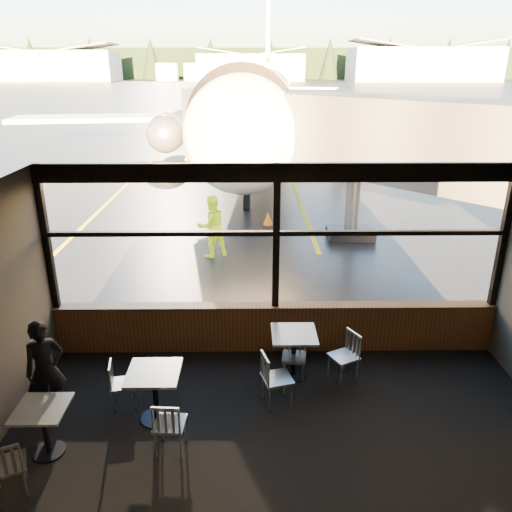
{
  "coord_description": "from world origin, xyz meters",
  "views": [
    {
      "loc": [
        -0.45,
        -8.13,
        4.98
      ],
      "look_at": [
        -0.34,
        1.0,
        1.5
      ],
      "focal_mm": 35.0,
      "sensor_mm": 36.0,
      "label": 1
    }
  ],
  "objects_px": {
    "chair_near_w": "(277,379)",
    "chair_left_s": "(8,466)",
    "cone_nose": "(268,218)",
    "passenger": "(46,370)",
    "chair_near_n": "(294,357)",
    "cone_wing": "(187,156)",
    "cafe_table_left": "(45,430)",
    "airliner": "(261,58)",
    "chair_near_e": "(344,357)",
    "chair_mid_w": "(124,384)",
    "cafe_table_mid": "(156,396)",
    "cafe_table_near": "(294,355)",
    "chair_mid_s": "(170,424)",
    "jet_bridge": "(396,173)",
    "ground_crew": "(212,226)"
  },
  "relations": [
    {
      "from": "cafe_table_left",
      "to": "chair_near_n",
      "type": "distance_m",
      "value": 3.91
    },
    {
      "from": "cone_nose",
      "to": "chair_near_e",
      "type": "bearing_deg",
      "value": -83.86
    },
    {
      "from": "cafe_table_left",
      "to": "passenger",
      "type": "xyz_separation_m",
      "value": [
        -0.25,
        0.83,
        0.41
      ]
    },
    {
      "from": "airliner",
      "to": "passenger",
      "type": "distance_m",
      "value": 24.17
    },
    {
      "from": "cafe_table_left",
      "to": "chair_mid_w",
      "type": "height_order",
      "value": "chair_mid_w"
    },
    {
      "from": "airliner",
      "to": "cone_wing",
      "type": "xyz_separation_m",
      "value": [
        -4.16,
        -1.39,
        -5.15
      ]
    },
    {
      "from": "ground_crew",
      "to": "cone_nose",
      "type": "xyz_separation_m",
      "value": [
        1.66,
        2.92,
        -0.65
      ]
    },
    {
      "from": "cone_nose",
      "to": "cone_wing",
      "type": "distance_m",
      "value": 13.02
    },
    {
      "from": "chair_near_w",
      "to": "chair_mid_s",
      "type": "distance_m",
      "value": 1.81
    },
    {
      "from": "chair_mid_w",
      "to": "ground_crew",
      "type": "bearing_deg",
      "value": 162.35
    },
    {
      "from": "airliner",
      "to": "cafe_table_mid",
      "type": "xyz_separation_m",
      "value": [
        -2.05,
        -23.58,
        -5.0
      ]
    },
    {
      "from": "chair_near_e",
      "to": "chair_near_w",
      "type": "relative_size",
      "value": 0.95
    },
    {
      "from": "cafe_table_near",
      "to": "chair_near_e",
      "type": "distance_m",
      "value": 0.84
    },
    {
      "from": "cafe_table_mid",
      "to": "chair_near_n",
      "type": "distance_m",
      "value": 2.37
    },
    {
      "from": "airliner",
      "to": "ground_crew",
      "type": "distance_m",
      "value": 17.34
    },
    {
      "from": "chair_mid_w",
      "to": "cone_wing",
      "type": "distance_m",
      "value": 21.93
    },
    {
      "from": "chair_near_n",
      "to": "ground_crew",
      "type": "relative_size",
      "value": 0.47
    },
    {
      "from": "chair_near_w",
      "to": "chair_mid_w",
      "type": "height_order",
      "value": "chair_near_w"
    },
    {
      "from": "cafe_table_mid",
      "to": "cone_wing",
      "type": "distance_m",
      "value": 22.3
    },
    {
      "from": "cafe_table_mid",
      "to": "passenger",
      "type": "xyz_separation_m",
      "value": [
        -1.63,
        0.15,
        0.36
      ]
    },
    {
      "from": "cafe_table_mid",
      "to": "ground_crew",
      "type": "relative_size",
      "value": 0.48
    },
    {
      "from": "cafe_table_near",
      "to": "chair_left_s",
      "type": "distance_m",
      "value": 4.46
    },
    {
      "from": "cafe_table_mid",
      "to": "chair_mid_w",
      "type": "relative_size",
      "value": 1.05
    },
    {
      "from": "cone_wing",
      "to": "cafe_table_near",
      "type": "bearing_deg",
      "value": -78.59
    },
    {
      "from": "cafe_table_mid",
      "to": "cafe_table_left",
      "type": "xyz_separation_m",
      "value": [
        -1.38,
        -0.68,
        -0.05
      ]
    },
    {
      "from": "chair_near_w",
      "to": "chair_left_s",
      "type": "relative_size",
      "value": 1.06
    },
    {
      "from": "cafe_table_near",
      "to": "chair_mid_s",
      "type": "distance_m",
      "value": 2.54
    },
    {
      "from": "cafe_table_left",
      "to": "passenger",
      "type": "bearing_deg",
      "value": 106.72
    },
    {
      "from": "passenger",
      "to": "cafe_table_left",
      "type": "bearing_deg",
      "value": -103.84
    },
    {
      "from": "chair_near_e",
      "to": "cone_wing",
      "type": "distance_m",
      "value": 21.81
    },
    {
      "from": "chair_mid_w",
      "to": "cafe_table_near",
      "type": "bearing_deg",
      "value": 96.58
    },
    {
      "from": "airliner",
      "to": "chair_near_w",
      "type": "xyz_separation_m",
      "value": [
        -0.23,
        -23.24,
        -4.96
      ]
    },
    {
      "from": "chair_near_n",
      "to": "cone_wing",
      "type": "relative_size",
      "value": 1.57
    },
    {
      "from": "chair_mid_w",
      "to": "chair_mid_s",
      "type": "bearing_deg",
      "value": 31.48
    },
    {
      "from": "chair_left_s",
      "to": "cone_nose",
      "type": "bearing_deg",
      "value": 48.33
    },
    {
      "from": "chair_mid_w",
      "to": "chair_near_w",
      "type": "bearing_deg",
      "value": 80.66
    },
    {
      "from": "jet_bridge",
      "to": "cone_nose",
      "type": "height_order",
      "value": "jet_bridge"
    },
    {
      "from": "cafe_table_mid",
      "to": "cone_nose",
      "type": "height_order",
      "value": "cafe_table_mid"
    },
    {
      "from": "passenger",
      "to": "cone_wing",
      "type": "xyz_separation_m",
      "value": [
        -0.49,
        22.05,
        -0.52
      ]
    },
    {
      "from": "passenger",
      "to": "jet_bridge",
      "type": "bearing_deg",
      "value": 15.32
    },
    {
      "from": "cafe_table_near",
      "to": "cafe_table_mid",
      "type": "height_order",
      "value": "cafe_table_mid"
    },
    {
      "from": "chair_near_e",
      "to": "chair_mid_s",
      "type": "bearing_deg",
      "value": 94.0
    },
    {
      "from": "cafe_table_mid",
      "to": "chair_near_n",
      "type": "xyz_separation_m",
      "value": [
        2.14,
        1.02,
        -0.01
      ]
    },
    {
      "from": "chair_near_w",
      "to": "chair_left_s",
      "type": "bearing_deg",
      "value": -78.48
    },
    {
      "from": "chair_left_s",
      "to": "cone_nose",
      "type": "distance_m",
      "value": 11.79
    },
    {
      "from": "passenger",
      "to": "chair_left_s",
      "type": "bearing_deg",
      "value": -118.01
    },
    {
      "from": "jet_bridge",
      "to": "cafe_table_near",
      "type": "distance_m",
      "value": 7.39
    },
    {
      "from": "cafe_table_mid",
      "to": "chair_near_n",
      "type": "relative_size",
      "value": 1.02
    },
    {
      "from": "passenger",
      "to": "chair_near_n",
      "type": "bearing_deg",
      "value": -17.56
    },
    {
      "from": "chair_near_n",
      "to": "cone_wing",
      "type": "bearing_deg",
      "value": -70.6
    }
  ]
}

